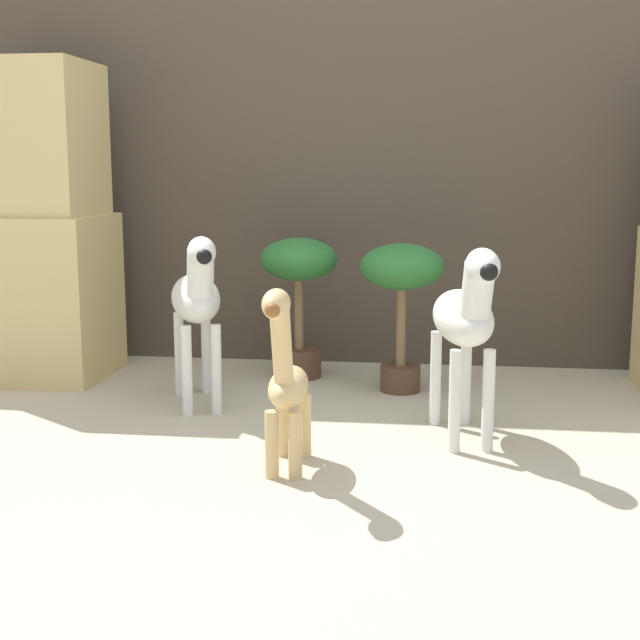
% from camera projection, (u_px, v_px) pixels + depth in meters
% --- Properties ---
extents(ground_plane, '(14.00, 14.00, 0.00)m').
position_uv_depth(ground_plane, '(334.00, 476.00, 2.45)').
color(ground_plane, '#B2A88E').
extents(wall_back, '(6.40, 0.08, 2.20)m').
position_uv_depth(wall_back, '(375.00, 103.00, 3.71)').
color(wall_back, '#473D33').
rests_on(wall_back, ground_plane).
extents(rock_pillar_left, '(0.57, 0.49, 1.24)m').
position_uv_depth(rock_pillar_left, '(32.00, 231.00, 3.53)').
color(rock_pillar_left, '#D1B775').
rests_on(rock_pillar_left, ground_plane).
extents(zebra_right, '(0.24, 0.54, 0.62)m').
position_uv_depth(zebra_right, '(465.00, 318.00, 2.69)').
color(zebra_right, silver).
rests_on(zebra_right, ground_plane).
extents(zebra_left, '(0.31, 0.54, 0.62)m').
position_uv_depth(zebra_left, '(197.00, 298.00, 3.09)').
color(zebra_left, silver).
rests_on(zebra_left, ground_plane).
extents(giraffe_figurine, '(0.11, 0.41, 0.54)m').
position_uv_depth(giraffe_figurine, '(286.00, 380.00, 2.44)').
color(giraffe_figurine, tan).
rests_on(giraffe_figurine, ground_plane).
extents(potted_palm_front, '(0.31, 0.31, 0.56)m').
position_uv_depth(potted_palm_front, '(402.00, 281.00, 3.30)').
color(potted_palm_front, '#513323').
rests_on(potted_palm_front, ground_plane).
extents(potted_palm_back, '(0.31, 0.31, 0.56)m').
position_uv_depth(potted_palm_back, '(299.00, 280.00, 3.53)').
color(potted_palm_back, '#513323').
rests_on(potted_palm_back, ground_plane).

